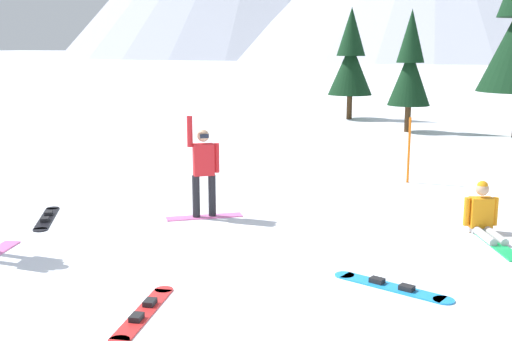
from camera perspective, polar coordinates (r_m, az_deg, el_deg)
name	(u,v)px	position (r m, az deg, el deg)	size (l,w,h in m)	color
ground_plane	(215,280)	(9.41, -3.70, -9.77)	(800.00, 800.00, 0.00)	white
snowboarder_midground	(204,170)	(12.47, -4.73, 0.05)	(1.35, 1.16, 2.04)	pink
snowboarder_background	(484,217)	(12.13, 19.87, -3.97)	(1.14, 1.74, 0.96)	#B7B7BC
loose_snowboard_near_left	(392,286)	(9.27, 12.11, -10.17)	(1.84, 0.71, 0.09)	#1E8CD8
loose_snowboard_near_right	(47,218)	(13.19, -18.33, -4.08)	(1.26, 1.69, 0.09)	black
loose_snowboard_far_spare	(143,312)	(8.38, -10.10, -12.45)	(0.69, 1.85, 0.09)	red
trail_marker_pole	(409,150)	(16.15, 13.61, 1.79)	(0.06, 0.06, 1.64)	orange
pine_tree_tall	(410,66)	(25.81, 13.70, 9.16)	(1.66, 1.66, 4.79)	#472D19
pine_tree_short	(351,59)	(29.97, 8.53, 9.94)	(2.05, 2.05, 5.13)	#472D19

